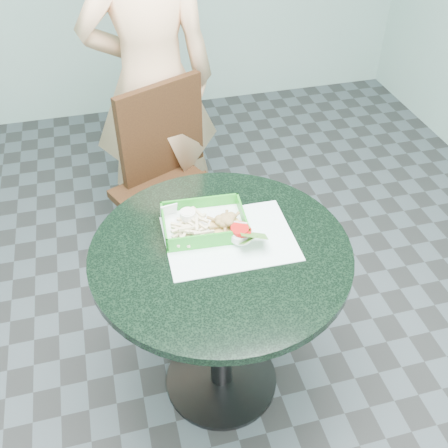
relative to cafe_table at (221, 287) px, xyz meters
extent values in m
cube|color=#303335|center=(0.00, 0.00, -0.58)|extent=(4.00, 5.00, 0.02)
cylinder|color=#272728|center=(0.00, 0.00, -0.57)|extent=(0.47, 0.47, 0.02)
cylinder|color=#272728|center=(0.00, 0.00, -0.20)|extent=(0.09, 0.09, 0.70)
cylinder|color=#1B3127|center=(0.00, 0.00, 0.15)|extent=(0.88, 0.88, 0.03)
cube|color=black|center=(-0.05, 0.72, -0.13)|extent=(0.45, 0.45, 0.04)
cube|color=black|center=(-0.05, 0.92, 0.12)|extent=(0.45, 0.04, 0.46)
cube|color=black|center=(-0.24, 0.53, -0.37)|extent=(0.04, 0.04, 0.43)
cube|color=black|center=(0.14, 0.53, -0.37)|extent=(0.04, 0.04, 0.43)
cube|color=black|center=(-0.24, 0.91, -0.37)|extent=(0.04, 0.04, 0.43)
cube|color=black|center=(0.14, 0.91, -0.37)|extent=(0.04, 0.04, 0.43)
imported|color=#F0B887|center=(-0.06, 1.10, 0.39)|extent=(0.72, 0.48, 1.95)
cube|color=white|center=(0.04, 0.04, 0.17)|extent=(0.44, 0.33, 0.00)
cube|color=#1D8C1F|center=(-0.03, 0.11, 0.18)|extent=(0.28, 0.20, 0.01)
cube|color=white|center=(-0.03, 0.11, 0.18)|extent=(0.27, 0.19, 0.00)
cube|color=#1D8C1F|center=(-0.03, 0.21, 0.20)|extent=(0.28, 0.01, 0.05)
cube|color=#1D8C1F|center=(-0.03, 0.01, 0.20)|extent=(0.28, 0.01, 0.05)
cube|color=#1D8C1F|center=(0.11, 0.11, 0.20)|extent=(0.01, 0.20, 0.05)
cube|color=#1D8C1F|center=(-0.17, 0.11, 0.20)|extent=(0.01, 0.20, 0.05)
cylinder|color=tan|center=(0.04, 0.08, 0.20)|extent=(0.11, 0.11, 0.02)
cylinder|color=white|center=(-0.08, 0.14, 0.22)|extent=(0.05, 0.05, 0.03)
cylinder|color=white|center=(-0.08, 0.14, 0.23)|extent=(0.05, 0.05, 0.00)
cylinder|color=silver|center=(0.08, 0.02, 0.20)|extent=(0.07, 0.07, 0.02)
torus|color=white|center=(0.08, 0.02, 0.21)|extent=(0.07, 0.07, 0.01)
cylinder|color=#B30E0A|center=(0.08, 0.02, 0.22)|extent=(0.06, 0.06, 0.01)
camera|label=1|loc=(-0.31, -1.23, 1.38)|focal=42.00mm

